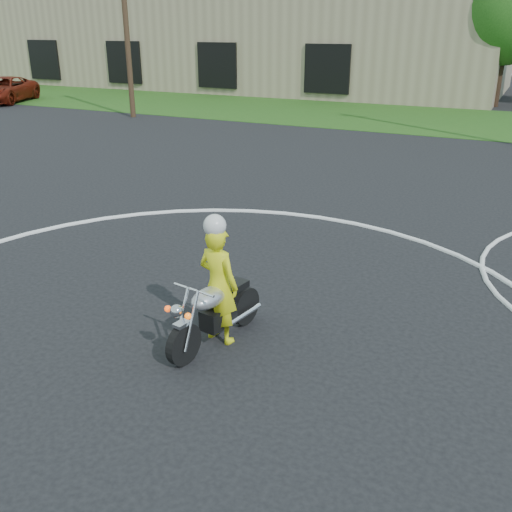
% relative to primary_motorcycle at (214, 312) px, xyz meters
% --- Properties ---
extents(ground, '(120.00, 120.00, 0.00)m').
position_rel_primary_motorcycle_xyz_m(ground, '(-0.68, -2.52, -0.54)').
color(ground, black).
rests_on(ground, ground).
extents(grass_strip, '(120.00, 10.00, 0.02)m').
position_rel_primary_motorcycle_xyz_m(grass_strip, '(-0.68, 24.48, -0.53)').
color(grass_strip, '#1E4714').
rests_on(grass_strip, ground).
extents(course_markings, '(19.05, 19.05, 0.12)m').
position_rel_primary_motorcycle_xyz_m(course_markings, '(1.49, 1.83, -0.53)').
color(course_markings, silver).
rests_on(course_markings, ground).
extents(primary_motorcycle, '(0.80, 2.09, 1.10)m').
position_rel_primary_motorcycle_xyz_m(primary_motorcycle, '(0.00, 0.00, 0.00)').
color(primary_motorcycle, black).
rests_on(primary_motorcycle, ground).
extents(rider_primary_grp, '(0.74, 0.55, 2.05)m').
position_rel_primary_motorcycle_xyz_m(rider_primary_grp, '(0.00, 0.14, 0.45)').
color(rider_primary_grp, yellow).
rests_on(rider_primary_grp, ground).
extents(pickup_grp, '(4.46, 6.15, 1.56)m').
position_rel_primary_motorcycle_xyz_m(pickup_grp, '(-26.85, 19.93, 0.24)').
color(pickup_grp, '#66180B').
rests_on(pickup_grp, ground).
extents(warehouse, '(41.00, 17.00, 8.30)m').
position_rel_primary_motorcycle_xyz_m(warehouse, '(-18.68, 37.47, 3.62)').
color(warehouse, tan).
rests_on(warehouse, ground).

